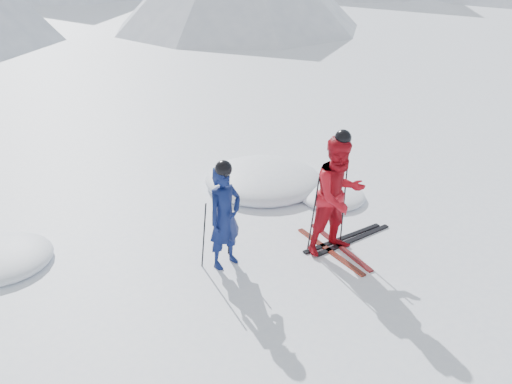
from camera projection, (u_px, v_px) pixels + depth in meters
ground at (354, 230)px, 9.68m from camera, size 160.00×160.00×0.00m
skier_blue at (225, 218)px, 8.32m from camera, size 0.65×0.47×1.67m
skier_red at (339, 196)px, 8.64m from camera, size 1.07×0.89×2.00m
pole_blue_left at (204, 236)px, 8.38m from camera, size 0.11×0.08×1.11m
pole_blue_right at (229, 223)px, 8.76m from camera, size 0.11×0.07×1.11m
pole_red_left at (313, 214)px, 8.80m from camera, size 0.13×0.10×1.33m
pole_red_right at (344, 206)px, 9.06m from camera, size 0.13×0.09×1.33m
ski_worn_left at (330, 251)px, 9.00m from camera, size 0.29×1.70×0.03m
ski_worn_right at (340, 246)px, 9.14m from camera, size 0.40×1.69×0.03m
ski_loose_a at (343, 238)px, 9.38m from camera, size 1.70×0.21×0.03m
ski_loose_b at (353, 240)px, 9.33m from camera, size 1.70×0.15×0.03m
snow_lumps at (251, 199)px, 10.79m from camera, size 10.34×6.21×0.54m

